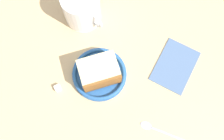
# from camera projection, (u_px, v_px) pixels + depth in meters

# --- Properties ---
(ground_plane) EXTENTS (1.17, 1.17, 0.03)m
(ground_plane) POSITION_uv_depth(u_px,v_px,m) (120.00, 67.00, 0.72)
(ground_plane) COLOR tan
(small_plate) EXTENTS (0.14, 0.14, 0.02)m
(small_plate) POSITION_uv_depth(u_px,v_px,m) (99.00, 74.00, 0.69)
(small_plate) COLOR #26599E
(small_plate) RESTS_ON ground_plane
(cake_slice) EXTENTS (0.12, 0.11, 0.06)m
(cake_slice) POSITION_uv_depth(u_px,v_px,m) (99.00, 72.00, 0.66)
(cake_slice) COLOR brown
(cake_slice) RESTS_ON small_plate
(tea_mug) EXTENTS (0.10, 0.13, 0.11)m
(tea_mug) POSITION_uv_depth(u_px,v_px,m) (82.00, 7.00, 0.69)
(tea_mug) COLOR white
(tea_mug) RESTS_ON ground_plane
(teaspoon) EXTENTS (0.06, 0.13, 0.01)m
(teaspoon) POSITION_uv_depth(u_px,v_px,m) (154.00, 129.00, 0.66)
(teaspoon) COLOR silver
(teaspoon) RESTS_ON ground_plane
(folded_napkin) EXTENTS (0.15, 0.13, 0.01)m
(folded_napkin) POSITION_uv_depth(u_px,v_px,m) (175.00, 66.00, 0.70)
(folded_napkin) COLOR slate
(folded_napkin) RESTS_ON ground_plane
(sugar_cube) EXTENTS (0.02, 0.02, 0.02)m
(sugar_cube) POSITION_uv_depth(u_px,v_px,m) (58.00, 88.00, 0.68)
(sugar_cube) COLOR white
(sugar_cube) RESTS_ON ground_plane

